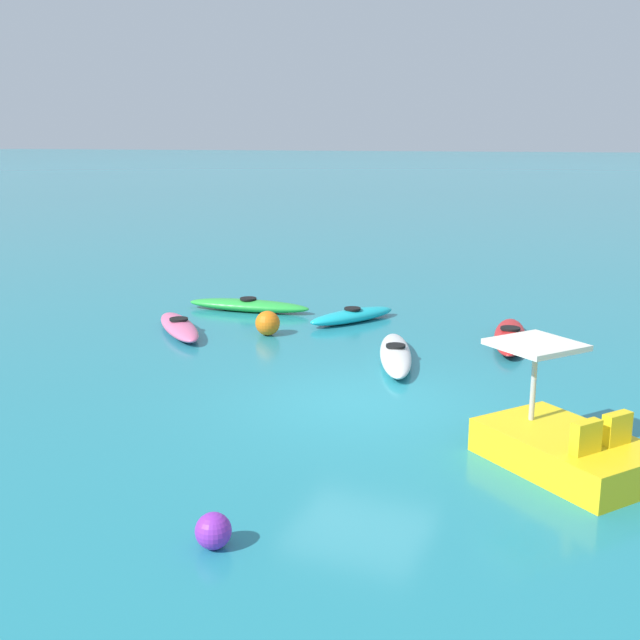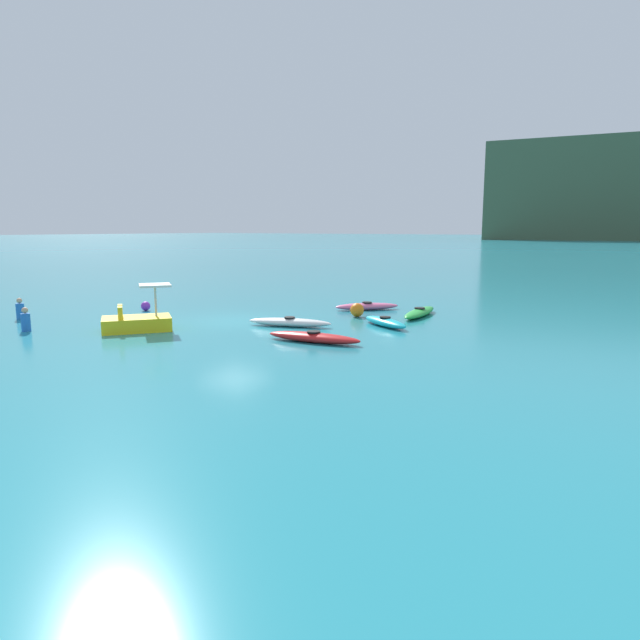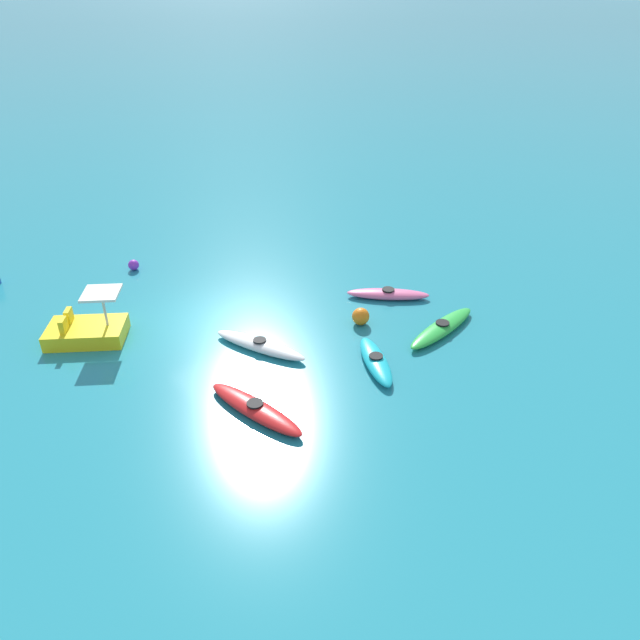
{
  "view_description": "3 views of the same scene",
  "coord_description": "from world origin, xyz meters",
  "px_view_note": "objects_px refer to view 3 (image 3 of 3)",
  "views": [
    {
      "loc": [
        -11.99,
        -4.34,
        4.5
      ],
      "look_at": [
        3.28,
        2.2,
        0.58
      ],
      "focal_mm": 42.8,
      "sensor_mm": 36.0,
      "label": 1
    },
    {
      "loc": [
        15.45,
        -16.54,
        3.71
      ],
      "look_at": [
        3.84,
        0.54,
        0.31
      ],
      "focal_mm": 31.47,
      "sensor_mm": 36.0,
      "label": 2
    },
    {
      "loc": [
        15.7,
        -8.6,
        10.26
      ],
      "look_at": [
        2.96,
        2.44,
        0.35
      ],
      "focal_mm": 33.54,
      "sensor_mm": 36.0,
      "label": 3
    }
  ],
  "objects_px": {
    "kayak_pink": "(388,294)",
    "kayak_cyan": "(376,361)",
    "buoy_purple": "(134,265)",
    "buoy_orange": "(361,316)",
    "kayak_white": "(260,345)",
    "kayak_green": "(442,328)",
    "kayak_red": "(255,409)",
    "pedal_boat_yellow": "(87,330)"
  },
  "relations": [
    {
      "from": "kayak_pink",
      "to": "kayak_green",
      "type": "xyz_separation_m",
      "value": [
        2.77,
        -0.38,
        -0.0
      ]
    },
    {
      "from": "buoy_orange",
      "to": "kayak_white",
      "type": "bearing_deg",
      "value": -105.23
    },
    {
      "from": "buoy_orange",
      "to": "kayak_cyan",
      "type": "bearing_deg",
      "value": -33.71
    },
    {
      "from": "kayak_cyan",
      "to": "buoy_purple",
      "type": "relative_size",
      "value": 6.23
    },
    {
      "from": "pedal_boat_yellow",
      "to": "kayak_white",
      "type": "bearing_deg",
      "value": 42.79
    },
    {
      "from": "kayak_red",
      "to": "kayak_white",
      "type": "distance_m",
      "value": 3.13
    },
    {
      "from": "buoy_orange",
      "to": "kayak_pink",
      "type": "bearing_deg",
      "value": 108.18
    },
    {
      "from": "kayak_white",
      "to": "buoy_purple",
      "type": "xyz_separation_m",
      "value": [
        -7.93,
        -0.38,
        0.05
      ]
    },
    {
      "from": "kayak_red",
      "to": "buoy_orange",
      "type": "xyz_separation_m",
      "value": [
        -1.52,
        5.39,
        0.13
      ]
    },
    {
      "from": "kayak_red",
      "to": "buoy_purple",
      "type": "distance_m",
      "value": 10.51
    },
    {
      "from": "pedal_boat_yellow",
      "to": "buoy_orange",
      "type": "xyz_separation_m",
      "value": [
        5.05,
        7.26,
        -0.04
      ]
    },
    {
      "from": "buoy_orange",
      "to": "kayak_green",
      "type": "bearing_deg",
      "value": 38.18
    },
    {
      "from": "buoy_orange",
      "to": "buoy_purple",
      "type": "bearing_deg",
      "value": -156.62
    },
    {
      "from": "kayak_cyan",
      "to": "buoy_purple",
      "type": "height_order",
      "value": "buoy_purple"
    },
    {
      "from": "kayak_cyan",
      "to": "buoy_purple",
      "type": "distance_m",
      "value": 11.2
    },
    {
      "from": "kayak_red",
      "to": "kayak_cyan",
      "type": "xyz_separation_m",
      "value": [
        0.53,
        4.03,
        0.0
      ]
    },
    {
      "from": "kayak_pink",
      "to": "kayak_cyan",
      "type": "bearing_deg",
      "value": -51.39
    },
    {
      "from": "kayak_cyan",
      "to": "buoy_orange",
      "type": "bearing_deg",
      "value": 146.29
    },
    {
      "from": "kayak_green",
      "to": "kayak_pink",
      "type": "bearing_deg",
      "value": 172.29
    },
    {
      "from": "kayak_pink",
      "to": "kayak_red",
      "type": "relative_size",
      "value": 0.76
    },
    {
      "from": "kayak_green",
      "to": "buoy_orange",
      "type": "relative_size",
      "value": 5.94
    },
    {
      "from": "buoy_purple",
      "to": "kayak_pink",
      "type": "bearing_deg",
      "value": 35.57
    },
    {
      "from": "kayak_white",
      "to": "buoy_purple",
      "type": "relative_size",
      "value": 7.86
    },
    {
      "from": "kayak_pink",
      "to": "kayak_white",
      "type": "xyz_separation_m",
      "value": [
        -0.27,
        -5.49,
        -0.0
      ]
    },
    {
      "from": "kayak_white",
      "to": "buoy_purple",
      "type": "distance_m",
      "value": 7.94
    },
    {
      "from": "buoy_purple",
      "to": "buoy_orange",
      "type": "relative_size",
      "value": 0.71
    },
    {
      "from": "kayak_pink",
      "to": "pedal_boat_yellow",
      "type": "bearing_deg",
      "value": -115.25
    },
    {
      "from": "kayak_green",
      "to": "kayak_cyan",
      "type": "bearing_deg",
      "value": -91.16
    },
    {
      "from": "kayak_white",
      "to": "buoy_purple",
      "type": "bearing_deg",
      "value": -177.28
    },
    {
      "from": "kayak_cyan",
      "to": "kayak_red",
      "type": "bearing_deg",
      "value": -97.43
    },
    {
      "from": "kayak_pink",
      "to": "buoy_purple",
      "type": "height_order",
      "value": "buoy_purple"
    },
    {
      "from": "kayak_red",
      "to": "kayak_cyan",
      "type": "distance_m",
      "value": 4.06
    },
    {
      "from": "kayak_pink",
      "to": "buoy_orange",
      "type": "xyz_separation_m",
      "value": [
        0.67,
        -2.03,
        0.13
      ]
    },
    {
      "from": "kayak_white",
      "to": "buoy_orange",
      "type": "bearing_deg",
      "value": 74.77
    },
    {
      "from": "kayak_white",
      "to": "pedal_boat_yellow",
      "type": "distance_m",
      "value": 5.6
    },
    {
      "from": "kayak_cyan",
      "to": "kayak_pink",
      "type": "bearing_deg",
      "value": 128.61
    },
    {
      "from": "kayak_pink",
      "to": "pedal_boat_yellow",
      "type": "relative_size",
      "value": 0.92
    },
    {
      "from": "kayak_red",
      "to": "buoy_purple",
      "type": "relative_size",
      "value": 8.07
    },
    {
      "from": "kayak_red",
      "to": "pedal_boat_yellow",
      "type": "distance_m",
      "value": 6.84
    },
    {
      "from": "kayak_cyan",
      "to": "pedal_boat_yellow",
      "type": "relative_size",
      "value": 0.93
    },
    {
      "from": "kayak_pink",
      "to": "kayak_green",
      "type": "distance_m",
      "value": 2.8
    },
    {
      "from": "kayak_pink",
      "to": "pedal_boat_yellow",
      "type": "distance_m",
      "value": 10.28
    }
  ]
}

